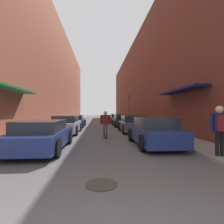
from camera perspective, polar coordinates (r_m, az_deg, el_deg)
name	(u,v)px	position (r m, az deg, el deg)	size (l,w,h in m)	color
ground	(99,124)	(22.06, -4.30, -4.00)	(113.59, 113.59, 0.00)	#515154
curb_strip_left	(69,122)	(27.56, -13.71, -3.04)	(1.80, 51.63, 0.12)	gray
curb_strip_right	(127,121)	(27.60, 4.99, -3.03)	(1.80, 51.63, 0.12)	gray
building_row_left	(50,75)	(28.66, -19.57, 11.39)	(4.90, 51.63, 14.37)	brown
building_row_right	(145,82)	(28.55, 10.82, 9.49)	(4.90, 51.63, 12.45)	brown
parked_car_left_0	(42,135)	(7.91, -21.82, -7.10)	(1.99, 4.29, 1.24)	navy
parked_car_left_1	(66,125)	(13.28, -14.64, -4.03)	(1.91, 4.23, 1.31)	#B7B7BC
parked_car_left_2	(76,121)	(18.36, -11.81, -2.94)	(1.86, 4.72, 1.24)	navy
parked_car_right_0	(154,132)	(8.55, 13.42, -6.30)	(1.88, 4.07, 1.34)	navy
parked_car_right_1	(132,124)	(13.81, 6.63, -3.88)	(1.88, 4.16, 1.32)	#515459
parked_car_right_2	(122,120)	(19.35, 3.37, -2.74)	(2.02, 4.54, 1.30)	#232326
parked_car_right_3	(116,118)	(25.43, 1.38, -2.07)	(1.94, 4.56, 1.25)	#515459
skateboarder	(105,121)	(10.74, -2.16, -3.04)	(0.63, 0.78, 1.64)	black
manhole_cover	(101,184)	(4.16, -3.50, -22.53)	(0.70, 0.70, 0.02)	#332D28
traffic_light	(129,105)	(24.72, 5.55, 2.16)	(0.16, 0.22, 3.83)	#2D2D2D
pedestrian	(220,125)	(6.89, 31.84, -3.53)	(0.67, 0.37, 1.69)	black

